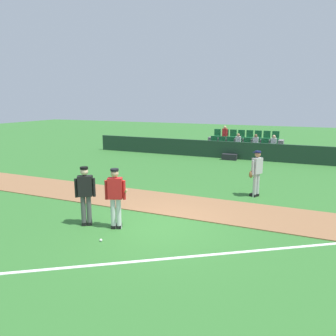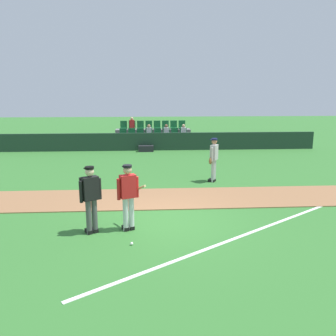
{
  "view_description": "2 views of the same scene",
  "coord_description": "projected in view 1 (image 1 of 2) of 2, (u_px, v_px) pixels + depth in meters",
  "views": [
    {
      "loc": [
        3.94,
        -8.21,
        3.64
      ],
      "look_at": [
        -0.57,
        2.18,
        1.27
      ],
      "focal_mm": 35.0,
      "sensor_mm": 36.0,
      "label": 1
    },
    {
      "loc": [
        -0.48,
        -9.39,
        3.61
      ],
      "look_at": [
        0.2,
        1.22,
        1.25
      ],
      "focal_mm": 37.56,
      "sensor_mm": 36.0,
      "label": 2
    }
  ],
  "objects": [
    {
      "name": "ground_plane",
      "position": [
        156.0,
        225.0,
        9.65
      ],
      "size": [
        80.0,
        80.0,
        0.0
      ],
      "primitive_type": "plane",
      "color": "#33702D"
    },
    {
      "name": "infield_dirt_path",
      "position": [
        181.0,
        205.0,
        11.47
      ],
      "size": [
        28.0,
        2.35,
        0.03
      ],
      "primitive_type": "cube",
      "color": "#936642",
      "rests_on": "ground"
    },
    {
      "name": "foul_line_chalk",
      "position": [
        258.0,
        251.0,
        8.03
      ],
      "size": [
        9.99,
        6.82,
        0.01
      ],
      "primitive_type": "cube",
      "rotation": [
        0.0,
        0.0,
        0.6
      ],
      "color": "white",
      "rests_on": "ground"
    },
    {
      "name": "dugout_fence",
      "position": [
        239.0,
        151.0,
        20.24
      ],
      "size": [
        20.0,
        0.16,
        1.07
      ],
      "primitive_type": "cube",
      "color": "#1E3828",
      "rests_on": "ground"
    },
    {
      "name": "stadium_bleachers",
      "position": [
        244.0,
        148.0,
        21.54
      ],
      "size": [
        5.0,
        2.1,
        1.9
      ],
      "color": "slate",
      "rests_on": "ground"
    },
    {
      "name": "batter_red_jersey",
      "position": [
        116.0,
        196.0,
        9.24
      ],
      "size": [
        0.75,
        0.69,
        1.76
      ],
      "color": "silver",
      "rests_on": "ground"
    },
    {
      "name": "umpire_home_plate",
      "position": [
        85.0,
        192.0,
        9.48
      ],
      "size": [
        0.53,
        0.46,
        1.76
      ],
      "color": "#4C4C4C",
      "rests_on": "ground"
    },
    {
      "name": "runner_grey_jersey",
      "position": [
        256.0,
        172.0,
        12.35
      ],
      "size": [
        0.47,
        0.59,
        1.76
      ],
      "color": "#B2B2B2",
      "rests_on": "ground"
    },
    {
      "name": "baseball",
      "position": [
        101.0,
        240.0,
        8.55
      ],
      "size": [
        0.07,
        0.07,
        0.07
      ],
      "primitive_type": "sphere",
      "color": "white",
      "rests_on": "ground"
    },
    {
      "name": "equipment_bag",
      "position": [
        229.0,
        157.0,
        20.1
      ],
      "size": [
        0.9,
        0.36,
        0.36
      ],
      "primitive_type": "cube",
      "color": "#232328",
      "rests_on": "ground"
    }
  ]
}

